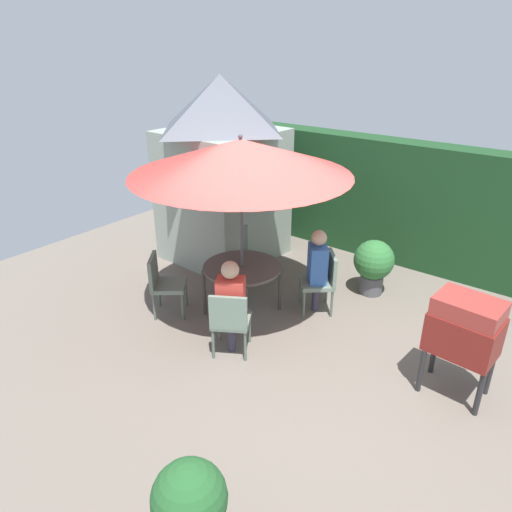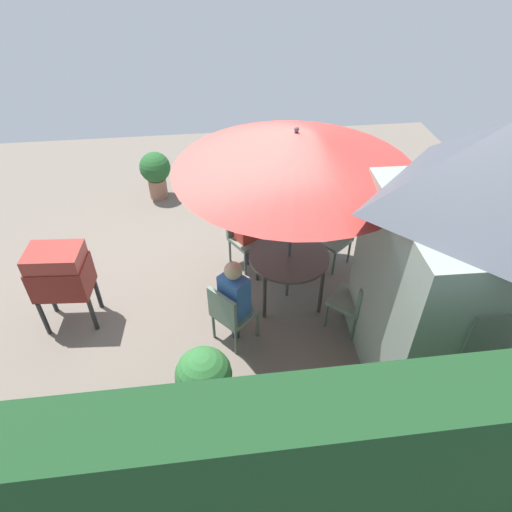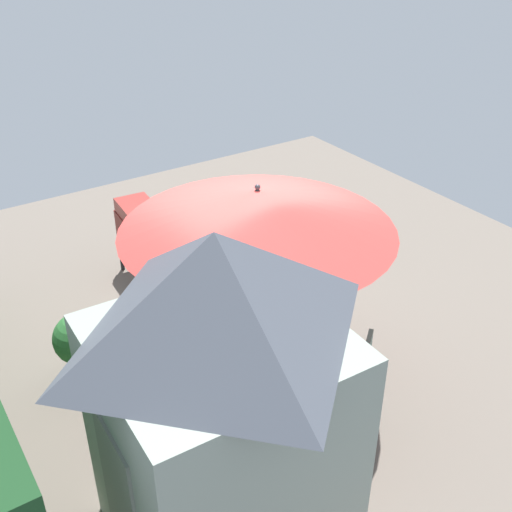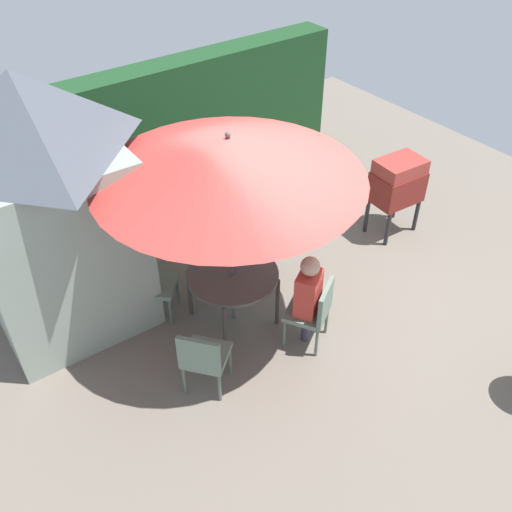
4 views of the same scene
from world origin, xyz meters
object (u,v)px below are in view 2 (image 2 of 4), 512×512
chair_toward_hedge (356,299)px  person_in_red (247,222)px  person_in_blue (234,293)px  garden_shed (465,262)px  bbq_grill (60,273)px  potted_plant_by_grill (156,171)px  chair_toward_house (336,233)px  potted_plant_by_shed (204,378)px  chair_far_side (230,312)px  patio_umbrella (295,151)px  chair_near_shed (244,234)px  patio_table (289,259)px

chair_toward_hedge → person_in_red: person_in_red is taller
person_in_blue → garden_shed: bearing=163.8°
bbq_grill → potted_plant_by_grill: size_ratio=1.32×
garden_shed → chair_toward_house: 2.45m
garden_shed → person_in_blue: 2.59m
person_in_red → potted_plant_by_shed: bearing=73.4°
potted_plant_by_shed → person_in_blue: size_ratio=0.69×
potted_plant_by_shed → chair_toward_hedge: bearing=-154.0°
person_in_red → chair_toward_hedge: bearing=129.0°
garden_shed → chair_far_side: 2.73m
chair_toward_house → person_in_red: 1.39m
chair_far_side → person_in_red: (-0.39, -1.56, 0.26)m
chair_toward_hedge → potted_plant_by_shed: size_ratio=1.03×
patio_umbrella → potted_plant_by_grill: patio_umbrella is taller
chair_near_shed → chair_toward_house: (-1.40, 0.17, 0.00)m
chair_far_side → person_in_red: bearing=-104.0°
garden_shed → person_in_blue: size_ratio=2.49×
patio_table → bbq_grill: bbq_grill is taller
bbq_grill → chair_far_side: bearing=163.2°
patio_table → potted_plant_by_grill: bearing=-56.8°
patio_table → potted_plant_by_shed: (1.23, 1.68, -0.17)m
bbq_grill → chair_near_shed: 2.65m
patio_table → chair_toward_house: bearing=-141.1°
bbq_grill → potted_plant_by_grill: 3.30m
bbq_grill → chair_near_shed: bearing=-157.7°
patio_umbrella → person_in_red: 1.77m
potted_plant_by_shed → potted_plant_by_grill: 4.75m
patio_umbrella → chair_toward_house: patio_umbrella is taller
chair_far_side → person_in_red: size_ratio=0.71×
patio_table → bbq_grill: 2.97m
chair_far_side → person_in_red: 1.63m
chair_toward_hedge → potted_plant_by_shed: 2.20m
patio_umbrella → chair_far_side: (0.87, 0.75, -1.76)m
chair_near_shed → person_in_red: size_ratio=0.71×
chair_toward_house → person_in_red: (1.36, -0.10, 0.26)m
patio_table → chair_toward_hedge: (-0.75, 0.72, -0.16)m
garden_shed → potted_plant_by_grill: size_ratio=3.44×
chair_far_side → chair_toward_hedge: bearing=-178.8°
garden_shed → chair_near_shed: bearing=-47.4°
patio_umbrella → patio_table: bearing=-90.0°
patio_umbrella → potted_plant_by_shed: patio_umbrella is taller
potted_plant_by_shed → person_in_blue: person_in_blue is taller
chair_toward_house → chair_toward_hedge: bearing=84.9°
patio_table → potted_plant_by_shed: size_ratio=1.26×
chair_toward_hedge → chair_toward_house: 1.43m
patio_umbrella → person_in_blue: bearing=40.7°
patio_umbrella → bbq_grill: 3.30m
patio_table → chair_toward_house: chair_toward_house is taller
chair_near_shed → person_in_red: bearing=120.9°
patio_table → person_in_blue: size_ratio=0.88×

